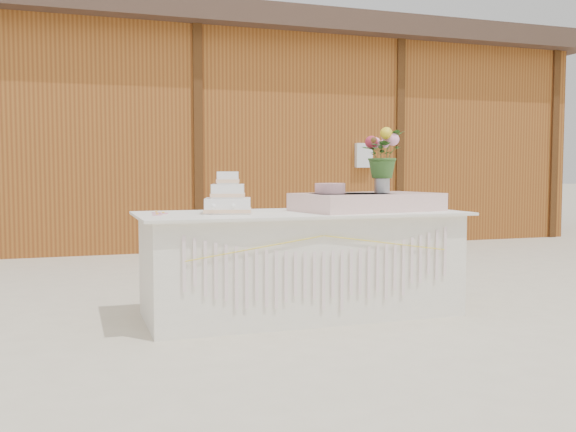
{
  "coord_description": "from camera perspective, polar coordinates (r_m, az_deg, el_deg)",
  "views": [
    {
      "loc": [
        -1.62,
        -4.46,
        1.07
      ],
      "look_at": [
        0.0,
        0.3,
        0.72
      ],
      "focal_mm": 40.0,
      "sensor_mm": 36.0,
      "label": 1
    }
  ],
  "objects": [
    {
      "name": "ground",
      "position": [
        4.87,
        1.15,
        -8.72
      ],
      "size": [
        80.0,
        80.0,
        0.0
      ],
      "primitive_type": "plane",
      "color": "beige",
      "rests_on": "ground"
    },
    {
      "name": "barn",
      "position": [
        10.6,
        -10.11,
        7.21
      ],
      "size": [
        12.6,
        4.6,
        3.3
      ],
      "color": "brown",
      "rests_on": "ground"
    },
    {
      "name": "cake_table",
      "position": [
        4.79,
        1.18,
        -4.21
      ],
      "size": [
        2.4,
        1.0,
        0.77
      ],
      "color": "silver",
      "rests_on": "ground"
    },
    {
      "name": "wedding_cake",
      "position": [
        4.63,
        -5.36,
        1.5
      ],
      "size": [
        0.41,
        0.41,
        0.3
      ],
      "rotation": [
        0.0,
        0.0,
        -0.27
      ],
      "color": "white",
      "rests_on": "cake_table"
    },
    {
      "name": "pink_cake_stand",
      "position": [
        4.86,
        3.75,
        1.83
      ],
      "size": [
        0.29,
        0.29,
        0.21
      ],
      "color": "white",
      "rests_on": "cake_table"
    },
    {
      "name": "satin_runner",
      "position": [
        4.94,
        7.04,
        1.25
      ],
      "size": [
        1.16,
        0.8,
        0.13
      ],
      "primitive_type": "cube",
      "rotation": [
        0.0,
        0.0,
        0.18
      ],
      "color": "beige",
      "rests_on": "cake_table"
    },
    {
      "name": "flower_vase",
      "position": [
        4.98,
        8.35,
        2.96
      ],
      "size": [
        0.12,
        0.12,
        0.16
      ],
      "primitive_type": "cylinder",
      "color": "#AEAEB2",
      "rests_on": "satin_runner"
    },
    {
      "name": "bouquet",
      "position": [
        4.98,
        8.38,
        6.0
      ],
      "size": [
        0.43,
        0.42,
        0.37
      ],
      "primitive_type": "imported",
      "rotation": [
        0.0,
        0.0,
        0.61
      ],
      "color": "#325D25",
      "rests_on": "flower_vase"
    },
    {
      "name": "loose_flowers",
      "position": [
        4.58,
        -11.36,
        0.25
      ],
      "size": [
        0.22,
        0.35,
        0.02
      ],
      "primitive_type": null,
      "rotation": [
        0.0,
        0.0,
        0.28
      ],
      "color": "pink",
      "rests_on": "cake_table"
    }
  ]
}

